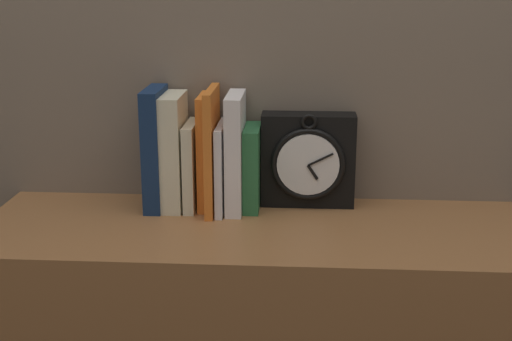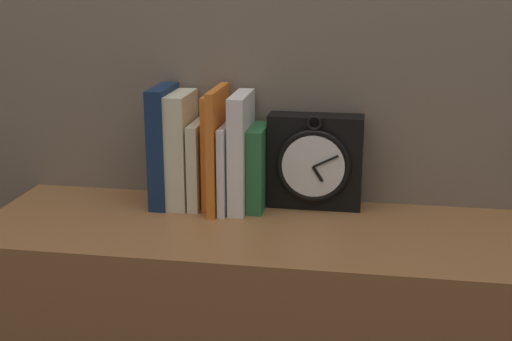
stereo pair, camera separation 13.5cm
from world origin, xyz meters
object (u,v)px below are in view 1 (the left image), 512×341
at_px(book_slot2_cream, 192,165).
at_px(book_slot6_white, 235,152).
at_px(book_slot7_green, 252,167).
at_px(book_slot0_navy, 156,148).
at_px(book_slot1_cream, 174,151).
at_px(book_slot3_orange, 203,151).
at_px(clock, 308,160).
at_px(book_slot4_orange, 212,150).
at_px(book_slot5_white, 222,167).

bearing_deg(book_slot2_cream, book_slot6_white, -3.80).
bearing_deg(book_slot7_green, book_slot0_navy, -178.19).
xyz_separation_m(book_slot0_navy, book_slot1_cream, (0.04, 0.00, -0.01)).
distance_m(book_slot3_orange, book_slot6_white, 0.07).
height_order(book_slot6_white, book_slot7_green, book_slot6_white).
distance_m(book_slot2_cream, book_slot6_white, 0.10).
xyz_separation_m(clock, book_slot3_orange, (-0.22, -0.02, 0.02)).
height_order(book_slot3_orange, book_slot4_orange, book_slot4_orange).
bearing_deg(book_slot3_orange, book_slot0_navy, -175.06).
bearing_deg(book_slot3_orange, book_slot7_green, -1.23).
bearing_deg(book_slot1_cream, book_slot5_white, -5.70).
xyz_separation_m(book_slot4_orange, book_slot7_green, (0.08, 0.02, -0.04)).
xyz_separation_m(book_slot1_cream, book_slot3_orange, (0.06, 0.01, -0.00)).
bearing_deg(book_slot3_orange, book_slot1_cream, -174.04).
height_order(book_slot5_white, book_slot6_white, book_slot6_white).
xyz_separation_m(book_slot0_navy, book_slot5_white, (0.14, -0.01, -0.03)).
bearing_deg(book_slot4_orange, clock, 11.64).
bearing_deg(book_slot0_navy, book_slot5_white, -3.21).
bearing_deg(book_slot5_white, book_slot6_white, 8.56).
relative_size(book_slot0_navy, book_slot6_white, 1.04).
bearing_deg(clock, book_slot6_white, -167.66).
relative_size(clock, book_slot7_green, 1.18).
distance_m(clock, book_slot4_orange, 0.20).
distance_m(clock, book_slot3_orange, 0.22).
height_order(book_slot2_cream, book_slot7_green, book_slot2_cream).
bearing_deg(book_slot6_white, book_slot3_orange, 169.96).
relative_size(clock, book_slot0_navy, 0.81).
relative_size(book_slot3_orange, book_slot7_green, 1.37).
distance_m(book_slot0_navy, book_slot4_orange, 0.12).
bearing_deg(clock, book_slot5_white, -168.25).
distance_m(clock, book_slot6_white, 0.15).
xyz_separation_m(book_slot2_cream, book_slot7_green, (0.12, 0.00, -0.00)).
xyz_separation_m(book_slot1_cream, book_slot6_white, (0.13, -0.01, 0.00)).
distance_m(book_slot4_orange, book_slot5_white, 0.04).
bearing_deg(book_slot5_white, book_slot2_cream, 170.82).
bearing_deg(book_slot6_white, book_slot5_white, -171.44).
bearing_deg(book_slot1_cream, book_slot6_white, -2.57).
distance_m(book_slot6_white, book_slot7_green, 0.05).
distance_m(clock, book_slot0_navy, 0.32).
distance_m(book_slot1_cream, book_slot4_orange, 0.08).
distance_m(book_slot2_cream, book_slot5_white, 0.06).
height_order(book_slot3_orange, book_slot6_white, book_slot6_white).
xyz_separation_m(clock, book_slot6_white, (-0.15, -0.03, 0.02)).
relative_size(book_slot3_orange, book_slot5_white, 1.31).
relative_size(book_slot1_cream, book_slot6_white, 0.99).
distance_m(book_slot3_orange, book_slot4_orange, 0.03).
distance_m(book_slot4_orange, book_slot6_white, 0.05).
relative_size(book_slot5_white, book_slot6_white, 0.75).
xyz_separation_m(book_slot1_cream, book_slot2_cream, (0.04, 0.00, -0.03)).
relative_size(clock, book_slot3_orange, 0.86).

